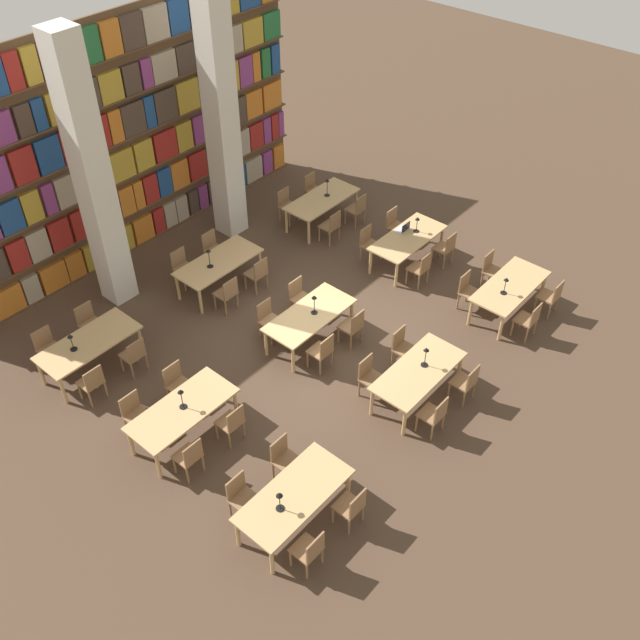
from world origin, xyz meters
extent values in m
plane|color=#4C3828|center=(0.00, 0.00, 0.00)|extent=(40.00, 40.00, 0.00)
cube|color=brown|center=(0.00, 5.56, 2.75)|extent=(10.23, 0.06, 5.50)
cube|color=brown|center=(0.00, 5.56, 0.01)|extent=(10.23, 0.35, 0.03)
cube|color=orange|center=(-3.71, 5.53, 0.36)|extent=(0.68, 0.20, 0.66)
cube|color=tan|center=(-3.14, 5.53, 0.36)|extent=(0.38, 0.20, 0.66)
cube|color=orange|center=(-2.57, 5.53, 0.36)|extent=(0.63, 0.20, 0.66)
cube|color=orange|center=(-2.01, 5.53, 0.36)|extent=(0.44, 0.20, 0.66)
cube|color=#B7932D|center=(-1.40, 5.53, 0.36)|extent=(0.67, 0.20, 0.66)
cube|color=#B7932D|center=(-0.68, 5.53, 0.36)|extent=(0.62, 0.20, 0.66)
cube|color=orange|center=(-0.03, 5.53, 0.36)|extent=(0.55, 0.20, 0.66)
cube|color=maroon|center=(0.45, 5.53, 0.36)|extent=(0.30, 0.20, 0.66)
cube|color=tan|center=(0.82, 5.53, 0.36)|extent=(0.35, 0.20, 0.66)
cube|color=tan|center=(1.21, 5.53, 0.36)|extent=(0.36, 0.20, 0.66)
cube|color=#47382D|center=(1.61, 5.53, 0.36)|extent=(0.29, 0.20, 0.66)
cube|color=#84387A|center=(1.94, 5.53, 0.36)|extent=(0.29, 0.20, 0.66)
cube|color=#47382D|center=(2.31, 5.53, 0.36)|extent=(0.35, 0.20, 0.66)
cube|color=tan|center=(2.78, 5.53, 0.36)|extent=(0.55, 0.20, 0.66)
cube|color=navy|center=(3.30, 5.53, 0.36)|extent=(0.35, 0.20, 0.66)
cube|color=tan|center=(3.83, 5.53, 0.36)|extent=(0.61, 0.20, 0.66)
cube|color=#84387A|center=(4.37, 5.53, 0.36)|extent=(0.35, 0.20, 0.66)
cube|color=orange|center=(4.82, 5.53, 0.36)|extent=(0.40, 0.20, 0.66)
cube|color=brown|center=(0.00, 5.56, 0.93)|extent=(10.23, 0.35, 0.03)
cube|color=maroon|center=(-3.19, 5.53, 1.30)|extent=(0.43, 0.20, 0.71)
cube|color=tan|center=(-2.70, 5.53, 1.30)|extent=(0.48, 0.20, 0.71)
cube|color=maroon|center=(-2.16, 5.53, 1.30)|extent=(0.50, 0.20, 0.71)
cube|color=maroon|center=(-1.55, 5.53, 1.30)|extent=(0.56, 0.20, 0.71)
cube|color=#84387A|center=(-0.91, 5.53, 1.30)|extent=(0.64, 0.20, 0.71)
cube|color=orange|center=(-0.33, 5.53, 1.30)|extent=(0.39, 0.20, 0.71)
cube|color=orange|center=(0.02, 5.53, 1.30)|extent=(0.25, 0.20, 0.71)
cube|color=maroon|center=(0.39, 5.53, 1.30)|extent=(0.40, 0.20, 0.71)
cube|color=navy|center=(0.82, 5.53, 1.30)|extent=(0.39, 0.20, 0.71)
cube|color=orange|center=(1.30, 5.53, 1.30)|extent=(0.53, 0.20, 0.71)
cube|color=maroon|center=(1.91, 5.53, 1.30)|extent=(0.55, 0.20, 0.71)
cube|color=#236B38|center=(2.50, 5.53, 1.30)|extent=(0.54, 0.20, 0.71)
cube|color=#47382D|center=(2.98, 5.53, 1.30)|extent=(0.33, 0.20, 0.71)
cube|color=tan|center=(3.46, 5.53, 1.30)|extent=(0.53, 0.20, 0.71)
cube|color=maroon|center=(4.00, 5.53, 1.30)|extent=(0.48, 0.20, 0.71)
cube|color=#84387A|center=(4.41, 5.53, 1.30)|extent=(0.27, 0.20, 0.71)
cube|color=maroon|center=(4.72, 5.53, 1.30)|extent=(0.26, 0.20, 0.71)
cube|color=#84387A|center=(4.97, 5.53, 1.30)|extent=(0.19, 0.20, 0.71)
cube|color=brown|center=(0.00, 5.56, 1.85)|extent=(10.23, 0.35, 0.03)
cube|color=navy|center=(-3.08, 5.53, 2.22)|extent=(0.51, 0.20, 0.70)
cube|color=#B7932D|center=(-2.59, 5.53, 2.22)|extent=(0.41, 0.20, 0.70)
cube|color=#84387A|center=(-2.17, 5.53, 2.22)|extent=(0.26, 0.20, 0.70)
cube|color=tan|center=(-1.70, 5.53, 2.22)|extent=(0.57, 0.20, 0.70)
cube|color=#236B38|center=(-1.02, 5.53, 2.22)|extent=(0.66, 0.20, 0.70)
cube|color=#B7932D|center=(-0.28, 5.53, 2.22)|extent=(0.66, 0.20, 0.70)
cube|color=#B7932D|center=(0.37, 5.53, 2.22)|extent=(0.51, 0.20, 0.70)
cube|color=maroon|center=(1.01, 5.53, 2.22)|extent=(0.65, 0.20, 0.70)
cube|color=#B7932D|center=(1.60, 5.53, 2.22)|extent=(0.47, 0.20, 0.70)
cube|color=#84387A|center=(2.11, 5.53, 2.22)|extent=(0.43, 0.20, 0.70)
cube|color=navy|center=(2.65, 5.53, 2.22)|extent=(0.58, 0.20, 0.70)
cube|color=#47382D|center=(3.34, 5.53, 2.22)|extent=(0.69, 0.20, 0.70)
cube|color=orange|center=(3.99, 5.53, 2.22)|extent=(0.57, 0.20, 0.70)
cube|color=orange|center=(4.67, 5.53, 2.22)|extent=(0.65, 0.20, 0.70)
cube|color=brown|center=(0.00, 5.56, 2.77)|extent=(10.23, 0.35, 0.03)
cube|color=maroon|center=(-2.50, 5.53, 3.15)|extent=(0.52, 0.20, 0.74)
cube|color=navy|center=(-1.90, 5.53, 3.15)|extent=(0.55, 0.20, 0.74)
cube|color=maroon|center=(-1.33, 5.53, 3.15)|extent=(0.55, 0.20, 0.74)
cube|color=maroon|center=(-0.69, 5.53, 3.15)|extent=(0.56, 0.20, 0.74)
cube|color=orange|center=(-0.22, 5.53, 3.15)|extent=(0.31, 0.20, 0.74)
cube|color=#47382D|center=(0.26, 5.53, 3.15)|extent=(0.61, 0.20, 0.74)
cube|color=navy|center=(0.72, 5.53, 3.15)|extent=(0.26, 0.20, 0.74)
cube|color=#47382D|center=(1.19, 5.53, 3.15)|extent=(0.61, 0.20, 0.74)
cube|color=#B7932D|center=(1.86, 5.53, 3.15)|extent=(0.65, 0.20, 0.74)
cube|color=navy|center=(2.48, 5.53, 3.15)|extent=(0.48, 0.20, 0.74)
cube|color=#236B38|center=(2.98, 5.53, 3.15)|extent=(0.37, 0.20, 0.74)
cube|color=#B7932D|center=(3.35, 5.53, 3.15)|extent=(0.33, 0.20, 0.74)
cube|color=#84387A|center=(3.78, 5.53, 3.15)|extent=(0.44, 0.20, 0.74)
cube|color=orange|center=(4.15, 5.53, 3.15)|extent=(0.25, 0.20, 0.74)
cube|color=#236B38|center=(4.50, 5.53, 3.15)|extent=(0.30, 0.20, 0.74)
cube|color=navy|center=(4.86, 5.53, 3.15)|extent=(0.30, 0.20, 0.74)
cube|color=brown|center=(0.00, 5.56, 3.68)|extent=(10.23, 0.35, 0.03)
cube|color=#47382D|center=(-2.21, 5.53, 4.02)|extent=(0.34, 0.20, 0.65)
cube|color=navy|center=(-1.88, 5.53, 4.02)|extent=(0.26, 0.20, 0.65)
cube|color=#B7932D|center=(-1.43, 5.53, 4.02)|extent=(0.51, 0.20, 0.65)
cube|color=#84387A|center=(-0.98, 5.53, 4.02)|extent=(0.32, 0.20, 0.65)
cube|color=#47382D|center=(-0.61, 5.53, 4.02)|extent=(0.31, 0.20, 0.65)
cube|color=#B7932D|center=(-0.15, 5.53, 4.02)|extent=(0.56, 0.20, 0.65)
cube|color=#47382D|center=(0.40, 5.53, 4.02)|extent=(0.43, 0.20, 0.65)
cube|color=#84387A|center=(0.81, 5.53, 4.02)|extent=(0.28, 0.20, 0.65)
cube|color=tan|center=(1.30, 5.53, 4.02)|extent=(0.66, 0.20, 0.65)
cube|color=#47382D|center=(1.93, 5.53, 4.02)|extent=(0.51, 0.20, 0.65)
cube|color=#236B38|center=(2.44, 5.53, 4.02)|extent=(0.37, 0.20, 0.65)
cube|color=maroon|center=(2.95, 5.53, 4.02)|extent=(0.58, 0.20, 0.65)
cube|color=tan|center=(3.53, 5.53, 4.02)|extent=(0.40, 0.20, 0.65)
cube|color=#B7932D|center=(4.10, 5.53, 4.02)|extent=(0.66, 0.20, 0.65)
cube|color=#236B38|center=(4.77, 5.53, 4.02)|extent=(0.58, 0.20, 0.65)
cube|color=brown|center=(0.00, 5.56, 4.60)|extent=(10.23, 0.35, 0.03)
cube|color=maroon|center=(-2.15, 5.53, 4.98)|extent=(0.31, 0.20, 0.73)
cube|color=#B7932D|center=(-1.77, 5.53, 4.98)|extent=(0.33, 0.20, 0.73)
cube|color=#84387A|center=(-1.32, 5.53, 4.98)|extent=(0.42, 0.20, 0.73)
cube|color=navy|center=(-0.90, 5.53, 4.98)|extent=(0.37, 0.20, 0.73)
cube|color=#236B38|center=(-0.45, 5.53, 4.98)|extent=(0.50, 0.20, 0.73)
cube|color=orange|center=(0.08, 5.53, 4.98)|extent=(0.46, 0.20, 0.73)
cube|color=#47382D|center=(0.62, 5.53, 4.98)|extent=(0.56, 0.20, 0.73)
cube|color=tan|center=(1.26, 5.53, 4.98)|extent=(0.64, 0.20, 0.73)
cube|color=navy|center=(1.89, 5.53, 4.98)|extent=(0.55, 0.20, 0.73)
cube|color=#47382D|center=(2.54, 5.53, 4.98)|extent=(0.68, 0.20, 0.73)
cube|color=#84387A|center=(3.14, 5.53, 4.98)|extent=(0.41, 0.20, 0.73)
cube|color=silver|center=(-1.75, 4.22, 3.00)|extent=(0.59, 0.59, 6.00)
cube|color=silver|center=(1.75, 4.22, 3.00)|extent=(0.59, 0.59, 6.00)
cube|color=tan|center=(-3.50, -2.75, 0.70)|extent=(2.01, 0.91, 0.04)
cylinder|color=tan|center=(-4.43, -3.13, 0.34)|extent=(0.07, 0.07, 0.68)
cylinder|color=tan|center=(-2.58, -3.13, 0.34)|extent=(0.07, 0.07, 0.68)
cylinder|color=tan|center=(-4.43, -2.38, 0.34)|extent=(0.07, 0.07, 0.68)
cylinder|color=tan|center=(-2.58, -2.38, 0.34)|extent=(0.07, 0.07, 0.68)
cylinder|color=olive|center=(-4.15, -3.26, 0.21)|extent=(0.04, 0.04, 0.42)
cylinder|color=olive|center=(-3.79, -3.26, 0.21)|extent=(0.04, 0.04, 0.42)
cylinder|color=olive|center=(-4.15, -3.60, 0.21)|extent=(0.04, 0.04, 0.42)
cylinder|color=olive|center=(-3.79, -3.60, 0.21)|extent=(0.04, 0.04, 0.42)
cube|color=olive|center=(-3.97, -3.43, 0.44)|extent=(0.42, 0.40, 0.04)
cube|color=olive|center=(-3.97, -3.61, 0.67)|extent=(0.40, 0.03, 0.42)
cylinder|color=olive|center=(-3.79, -2.25, 0.21)|extent=(0.04, 0.04, 0.42)
cylinder|color=olive|center=(-4.15, -2.25, 0.21)|extent=(0.04, 0.04, 0.42)
cylinder|color=olive|center=(-3.79, -1.91, 0.21)|extent=(0.04, 0.04, 0.42)
cylinder|color=olive|center=(-4.15, -1.91, 0.21)|extent=(0.04, 0.04, 0.42)
cube|color=olive|center=(-3.97, -2.08, 0.44)|extent=(0.42, 0.40, 0.04)
cube|color=olive|center=(-3.97, -1.89, 0.67)|extent=(0.40, 0.03, 0.42)
cylinder|color=olive|center=(-3.13, -3.26, 0.21)|extent=(0.04, 0.04, 0.42)
cylinder|color=olive|center=(-2.77, -3.26, 0.21)|extent=(0.04, 0.04, 0.42)
cylinder|color=olive|center=(-3.13, -3.60, 0.21)|extent=(0.04, 0.04, 0.42)
cylinder|color=olive|center=(-2.77, -3.60, 0.21)|extent=(0.04, 0.04, 0.42)
cube|color=olive|center=(-2.95, -3.43, 0.44)|extent=(0.42, 0.40, 0.04)
cube|color=olive|center=(-2.95, -3.61, 0.67)|extent=(0.40, 0.03, 0.42)
cylinder|color=olive|center=(-2.77, -2.25, 0.21)|extent=(0.04, 0.04, 0.42)
cylinder|color=olive|center=(-3.13, -2.25, 0.21)|extent=(0.04, 0.04, 0.42)
cylinder|color=olive|center=(-2.77, -1.91, 0.21)|extent=(0.04, 0.04, 0.42)
cylinder|color=olive|center=(-3.13, -1.91, 0.21)|extent=(0.04, 0.04, 0.42)
cube|color=olive|center=(-2.95, -2.08, 0.44)|extent=(0.42, 0.40, 0.04)
cube|color=olive|center=(-2.95, -1.89, 0.67)|extent=(0.40, 0.03, 0.42)
cylinder|color=black|center=(-3.84, -2.77, 0.73)|extent=(0.14, 0.14, 0.01)
cylinder|color=black|center=(-3.84, -2.77, 0.90)|extent=(0.02, 0.02, 0.32)
cone|color=black|center=(-3.84, -2.77, 1.09)|extent=(0.11, 0.11, 0.07)
cube|color=tan|center=(0.07, -2.67, 0.70)|extent=(2.01, 0.91, 0.04)
cylinder|color=tan|center=(-0.86, -3.04, 0.34)|extent=(0.07, 0.07, 0.68)
cylinder|color=tan|center=(1.00, -3.04, 0.34)|extent=(0.07, 0.07, 0.68)
cylinder|color=tan|center=(-0.86, -2.29, 0.34)|extent=(0.07, 0.07, 0.68)
cylinder|color=tan|center=(1.00, -2.29, 0.34)|extent=(0.07, 0.07, 0.68)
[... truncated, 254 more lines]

